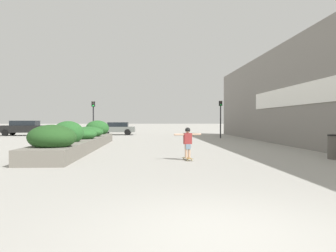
{
  "coord_description": "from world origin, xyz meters",
  "views": [
    {
      "loc": [
        -1.07,
        -4.62,
        1.6
      ],
      "look_at": [
        0.33,
        20.02,
        1.17
      ],
      "focal_mm": 35.0,
      "sensor_mm": 36.0,
      "label": 1
    }
  ],
  "objects_px": {
    "skateboard": "(188,159)",
    "car_center_left": "(24,128)",
    "car_center_right": "(117,128)",
    "skateboarder": "(188,139)",
    "traffic_light_left": "(93,113)",
    "trash_bin": "(336,147)",
    "car_leftmost": "(287,128)",
    "traffic_light_right": "(221,113)"
  },
  "relations": [
    {
      "from": "skateboard",
      "to": "car_center_left",
      "type": "xyz_separation_m",
      "value": [
        -14.71,
        22.1,
        0.76
      ]
    },
    {
      "from": "car_center_left",
      "to": "car_center_right",
      "type": "xyz_separation_m",
      "value": [
        9.63,
        1.14,
        -0.09
      ]
    },
    {
      "from": "skateboarder",
      "to": "traffic_light_left",
      "type": "relative_size",
      "value": 0.37
    },
    {
      "from": "skateboarder",
      "to": "trash_bin",
      "type": "relative_size",
      "value": 1.21
    },
    {
      "from": "trash_bin",
      "to": "car_leftmost",
      "type": "xyz_separation_m",
      "value": [
        8.03,
        23.31,
        0.28
      ]
    },
    {
      "from": "car_center_right",
      "to": "trash_bin",
      "type": "bearing_deg",
      "value": -154.27
    },
    {
      "from": "skateboard",
      "to": "traffic_light_left",
      "type": "height_order",
      "value": "traffic_light_left"
    },
    {
      "from": "traffic_light_left",
      "to": "traffic_light_right",
      "type": "bearing_deg",
      "value": -1.65
    },
    {
      "from": "trash_bin",
      "to": "car_leftmost",
      "type": "distance_m",
      "value": 24.66
    },
    {
      "from": "skateboard",
      "to": "car_leftmost",
      "type": "relative_size",
      "value": 0.17
    },
    {
      "from": "skateboarder",
      "to": "car_leftmost",
      "type": "distance_m",
      "value": 27.28
    },
    {
      "from": "trash_bin",
      "to": "car_center_right",
      "type": "distance_m",
      "value": 25.77
    },
    {
      "from": "trash_bin",
      "to": "traffic_light_right",
      "type": "xyz_separation_m",
      "value": [
        -1.3,
        15.84,
        1.78
      ]
    },
    {
      "from": "traffic_light_right",
      "to": "trash_bin",
      "type": "bearing_deg",
      "value": -85.3
    },
    {
      "from": "skateboarder",
      "to": "car_center_left",
      "type": "relative_size",
      "value": 0.26
    },
    {
      "from": "car_center_right",
      "to": "skateboarder",
      "type": "bearing_deg",
      "value": -167.68
    },
    {
      "from": "skateboard",
      "to": "traffic_light_left",
      "type": "bearing_deg",
      "value": 97.68
    },
    {
      "from": "skateboard",
      "to": "car_leftmost",
      "type": "height_order",
      "value": "car_leftmost"
    },
    {
      "from": "traffic_light_right",
      "to": "car_leftmost",
      "type": "bearing_deg",
      "value": 38.68
    },
    {
      "from": "skateboarder",
      "to": "trash_bin",
      "type": "xyz_separation_m",
      "value": [
        6.11,
        0.02,
        -0.33
      ]
    },
    {
      "from": "car_leftmost",
      "to": "skateboarder",
      "type": "bearing_deg",
      "value": -31.23
    },
    {
      "from": "skateboard",
      "to": "skateboarder",
      "type": "bearing_deg",
      "value": 68.76
    },
    {
      "from": "trash_bin",
      "to": "traffic_light_right",
      "type": "bearing_deg",
      "value": 94.7
    },
    {
      "from": "car_center_right",
      "to": "traffic_light_right",
      "type": "bearing_deg",
      "value": -126.75
    },
    {
      "from": "traffic_light_right",
      "to": "skateboard",
      "type": "bearing_deg",
      "value": -106.87
    },
    {
      "from": "car_center_right",
      "to": "traffic_light_left",
      "type": "relative_size",
      "value": 1.22
    },
    {
      "from": "skateboard",
      "to": "car_center_left",
      "type": "relative_size",
      "value": 0.15
    },
    {
      "from": "skateboard",
      "to": "car_center_left",
      "type": "distance_m",
      "value": 26.56
    },
    {
      "from": "traffic_light_left",
      "to": "traffic_light_right",
      "type": "distance_m",
      "value": 11.28
    },
    {
      "from": "car_center_left",
      "to": "traffic_light_left",
      "type": "bearing_deg",
      "value": -125.7
    },
    {
      "from": "car_leftmost",
      "to": "traffic_light_right",
      "type": "relative_size",
      "value": 1.25
    },
    {
      "from": "trash_bin",
      "to": "traffic_light_left",
      "type": "bearing_deg",
      "value": 127.9
    },
    {
      "from": "traffic_light_left",
      "to": "traffic_light_right",
      "type": "relative_size",
      "value": 0.98
    },
    {
      "from": "skateboard",
      "to": "trash_bin",
      "type": "xyz_separation_m",
      "value": [
        6.11,
        0.02,
        0.44
      ]
    },
    {
      "from": "skateboarder",
      "to": "traffic_light_left",
      "type": "xyz_separation_m",
      "value": [
        -6.47,
        16.18,
        1.41
      ]
    },
    {
      "from": "car_center_left",
      "to": "traffic_light_right",
      "type": "bearing_deg",
      "value": -107.74
    },
    {
      "from": "skateboard",
      "to": "trash_bin",
      "type": "relative_size",
      "value": 0.72
    },
    {
      "from": "trash_bin",
      "to": "car_leftmost",
      "type": "relative_size",
      "value": 0.24
    },
    {
      "from": "traffic_light_left",
      "to": "traffic_light_right",
      "type": "height_order",
      "value": "traffic_light_right"
    },
    {
      "from": "car_center_left",
      "to": "skateboarder",
      "type": "bearing_deg",
      "value": -146.35
    },
    {
      "from": "skateboard",
      "to": "skateboarder",
      "type": "distance_m",
      "value": 0.76
    },
    {
      "from": "trash_bin",
      "to": "car_center_right",
      "type": "bearing_deg",
      "value": 115.73
    }
  ]
}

